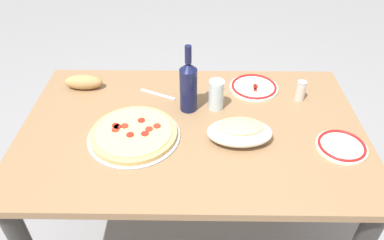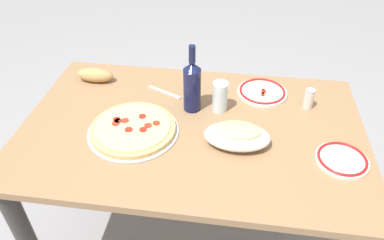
{
  "view_description": "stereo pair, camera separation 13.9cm",
  "coord_description": "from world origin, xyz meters",
  "px_view_note": "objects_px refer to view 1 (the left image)",
  "views": [
    {
      "loc": [
        0.01,
        -1.09,
        1.61
      ],
      "look_at": [
        0.0,
        0.0,
        0.75
      ],
      "focal_mm": 34.09,
      "sensor_mm": 36.0,
      "label": 1
    },
    {
      "loc": [
        0.15,
        -1.08,
        1.61
      ],
      "look_at": [
        0.0,
        0.0,
        0.75
      ],
      "focal_mm": 34.09,
      "sensor_mm": 36.0,
      "label": 2
    }
  ],
  "objects_px": {
    "baked_pasta_dish": "(240,131)",
    "side_plate_near": "(342,146)",
    "bread_loaf": "(84,82)",
    "side_plate_far": "(254,87)",
    "spice_shaker": "(301,91)",
    "pepperoni_pizza": "(134,134)",
    "dining_table": "(192,149)",
    "wine_bottle": "(188,85)",
    "water_glass": "(216,95)"
  },
  "relations": [
    {
      "from": "water_glass",
      "to": "side_plate_near",
      "type": "height_order",
      "value": "water_glass"
    },
    {
      "from": "baked_pasta_dish",
      "to": "side_plate_far",
      "type": "distance_m",
      "value": 0.36
    },
    {
      "from": "side_plate_far",
      "to": "water_glass",
      "type": "bearing_deg",
      "value": -140.58
    },
    {
      "from": "bread_loaf",
      "to": "pepperoni_pizza",
      "type": "bearing_deg",
      "value": -50.94
    },
    {
      "from": "bread_loaf",
      "to": "spice_shaker",
      "type": "relative_size",
      "value": 1.92
    },
    {
      "from": "wine_bottle",
      "to": "bread_loaf",
      "type": "bearing_deg",
      "value": 162.45
    },
    {
      "from": "dining_table",
      "to": "spice_shaker",
      "type": "distance_m",
      "value": 0.52
    },
    {
      "from": "wine_bottle",
      "to": "side_plate_near",
      "type": "bearing_deg",
      "value": -22.57
    },
    {
      "from": "dining_table",
      "to": "water_glass",
      "type": "xyz_separation_m",
      "value": [
        0.1,
        0.12,
        0.18
      ]
    },
    {
      "from": "water_glass",
      "to": "side_plate_far",
      "type": "bearing_deg",
      "value": 39.42
    },
    {
      "from": "baked_pasta_dish",
      "to": "spice_shaker",
      "type": "relative_size",
      "value": 2.76
    },
    {
      "from": "water_glass",
      "to": "side_plate_far",
      "type": "distance_m",
      "value": 0.23
    },
    {
      "from": "side_plate_near",
      "to": "spice_shaker",
      "type": "height_order",
      "value": "spice_shaker"
    },
    {
      "from": "wine_bottle",
      "to": "bread_loaf",
      "type": "distance_m",
      "value": 0.49
    },
    {
      "from": "wine_bottle",
      "to": "water_glass",
      "type": "height_order",
      "value": "wine_bottle"
    },
    {
      "from": "water_glass",
      "to": "side_plate_near",
      "type": "distance_m",
      "value": 0.51
    },
    {
      "from": "pepperoni_pizza",
      "to": "water_glass",
      "type": "relative_size",
      "value": 2.7
    },
    {
      "from": "pepperoni_pizza",
      "to": "side_plate_far",
      "type": "bearing_deg",
      "value": 34.22
    },
    {
      "from": "dining_table",
      "to": "baked_pasta_dish",
      "type": "bearing_deg",
      "value": -23.78
    },
    {
      "from": "side_plate_near",
      "to": "bread_loaf",
      "type": "height_order",
      "value": "bread_loaf"
    },
    {
      "from": "baked_pasta_dish",
      "to": "side_plate_far",
      "type": "xyz_separation_m",
      "value": [
        0.1,
        0.34,
        -0.03
      ]
    },
    {
      "from": "wine_bottle",
      "to": "spice_shaker",
      "type": "bearing_deg",
      "value": 8.93
    },
    {
      "from": "baked_pasta_dish",
      "to": "side_plate_near",
      "type": "bearing_deg",
      "value": -6.29
    },
    {
      "from": "side_plate_far",
      "to": "bread_loaf",
      "type": "xyz_separation_m",
      "value": [
        -0.75,
        -0.0,
        0.02
      ]
    },
    {
      "from": "wine_bottle",
      "to": "spice_shaker",
      "type": "height_order",
      "value": "wine_bottle"
    },
    {
      "from": "baked_pasta_dish",
      "to": "water_glass",
      "type": "xyz_separation_m",
      "value": [
        -0.08,
        0.2,
        0.02
      ]
    },
    {
      "from": "baked_pasta_dish",
      "to": "side_plate_near",
      "type": "height_order",
      "value": "baked_pasta_dish"
    },
    {
      "from": "baked_pasta_dish",
      "to": "water_glass",
      "type": "height_order",
      "value": "water_glass"
    },
    {
      "from": "dining_table",
      "to": "bread_loaf",
      "type": "bearing_deg",
      "value": 151.51
    },
    {
      "from": "dining_table",
      "to": "side_plate_far",
      "type": "distance_m",
      "value": 0.4
    },
    {
      "from": "bread_loaf",
      "to": "side_plate_near",
      "type": "bearing_deg",
      "value": -20.32
    },
    {
      "from": "spice_shaker",
      "to": "bread_loaf",
      "type": "bearing_deg",
      "value": 175.53
    },
    {
      "from": "pepperoni_pizza",
      "to": "wine_bottle",
      "type": "relative_size",
      "value": 1.22
    },
    {
      "from": "water_glass",
      "to": "dining_table",
      "type": "bearing_deg",
      "value": -128.26
    },
    {
      "from": "bread_loaf",
      "to": "side_plate_far",
      "type": "bearing_deg",
      "value": 0.37
    },
    {
      "from": "water_glass",
      "to": "spice_shaker",
      "type": "height_order",
      "value": "water_glass"
    },
    {
      "from": "side_plate_far",
      "to": "spice_shaker",
      "type": "relative_size",
      "value": 2.46
    },
    {
      "from": "baked_pasta_dish",
      "to": "bread_loaf",
      "type": "bearing_deg",
      "value": 152.73
    },
    {
      "from": "water_glass",
      "to": "baked_pasta_dish",
      "type": "bearing_deg",
      "value": -68.42
    },
    {
      "from": "dining_table",
      "to": "water_glass",
      "type": "relative_size",
      "value": 10.33
    },
    {
      "from": "dining_table",
      "to": "side_plate_near",
      "type": "distance_m",
      "value": 0.57
    },
    {
      "from": "wine_bottle",
      "to": "water_glass",
      "type": "xyz_separation_m",
      "value": [
        0.11,
        0.01,
        -0.05
      ]
    },
    {
      "from": "bread_loaf",
      "to": "spice_shaker",
      "type": "xyz_separation_m",
      "value": [
        0.93,
        -0.07,
        0.01
      ]
    },
    {
      "from": "water_glass",
      "to": "bread_loaf",
      "type": "distance_m",
      "value": 0.59
    },
    {
      "from": "dining_table",
      "to": "wine_bottle",
      "type": "distance_m",
      "value": 0.26
    },
    {
      "from": "baked_pasta_dish",
      "to": "dining_table",
      "type": "bearing_deg",
      "value": 156.22
    },
    {
      "from": "pepperoni_pizza",
      "to": "baked_pasta_dish",
      "type": "xyz_separation_m",
      "value": [
        0.39,
        -0.01,
        0.03
      ]
    },
    {
      "from": "baked_pasta_dish",
      "to": "pepperoni_pizza",
      "type": "bearing_deg",
      "value": 178.3
    },
    {
      "from": "pepperoni_pizza",
      "to": "side_plate_near",
      "type": "relative_size",
      "value": 1.91
    },
    {
      "from": "water_glass",
      "to": "side_plate_far",
      "type": "relative_size",
      "value": 0.6
    }
  ]
}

